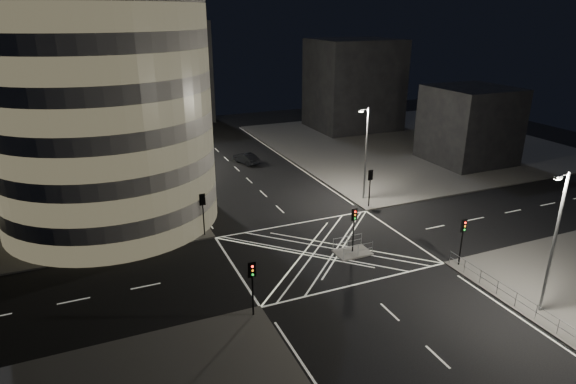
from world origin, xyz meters
name	(u,v)px	position (x,y,z in m)	size (l,w,h in m)	color
ground	(323,250)	(0.00, 0.00, 0.00)	(120.00, 120.00, 0.00)	black
sidewalk_far_right	(410,143)	(29.00, 27.00, 0.07)	(42.00, 42.00, 0.15)	#5A5855
central_island	(352,252)	(2.00, -1.50, 0.07)	(3.00, 2.00, 0.15)	slate
office_tower_curved	(43,87)	(-20.74, 18.74, 12.65)	(30.00, 29.00, 27.20)	gray
office_block_rear	(43,76)	(-22.00, 42.00, 11.15)	(24.00, 16.00, 22.00)	gray
building_right_far	(353,84)	(26.00, 40.00, 7.65)	(14.00, 12.00, 15.00)	black
building_right_near	(469,125)	(30.00, 16.00, 5.15)	(10.00, 10.00, 10.00)	black
building_far_end	(159,73)	(-4.00, 58.00, 9.00)	(18.00, 8.00, 18.00)	black
tree_a	(178,187)	(-10.50, 9.00, 4.29)	(4.75, 4.75, 6.88)	black
tree_b	(166,162)	(-10.50, 15.00, 5.03)	(4.13, 4.13, 7.27)	black
tree_c	(157,151)	(-10.50, 21.00, 4.62)	(4.29, 4.29, 6.94)	black
tree_d	(149,135)	(-10.50, 27.00, 5.15)	(5.14, 5.14, 7.97)	black
tree_e	(143,132)	(-10.50, 33.00, 4.24)	(3.45, 3.45, 6.09)	black
traffic_signal_fl	(203,207)	(-8.80, 6.80, 2.91)	(0.55, 0.22, 4.00)	black
traffic_signal_nl	(252,279)	(-8.80, -6.80, 2.91)	(0.55, 0.22, 4.00)	black
traffic_signal_fr	(370,181)	(8.80, 6.80, 2.91)	(0.55, 0.22, 4.00)	black
traffic_signal_nr	(463,234)	(8.80, -6.80, 2.91)	(0.55, 0.22, 4.00)	black
traffic_signal_island	(354,222)	(2.00, -1.50, 2.91)	(0.55, 0.22, 4.00)	black
street_lamp_left_near	(182,164)	(-9.44, 12.00, 5.54)	(1.25, 0.25, 10.00)	slate
street_lamp_left_far	(154,126)	(-9.44, 30.00, 5.54)	(1.25, 0.25, 10.00)	slate
street_lamp_right_far	(366,151)	(9.44, 9.00, 5.54)	(1.25, 0.25, 10.00)	slate
street_lamp_right_near	(554,239)	(9.44, -14.00, 5.54)	(1.25, 0.25, 10.00)	slate
railing_near_right	(506,293)	(8.30, -12.15, 0.70)	(0.06, 11.70, 1.10)	slate
railing_island_south	(358,250)	(2.00, -2.40, 0.70)	(2.80, 0.06, 1.10)	slate
railing_island_north	(347,242)	(2.00, -0.60, 0.70)	(2.80, 0.06, 1.10)	slate
sedan	(246,158)	(1.89, 26.92, 0.72)	(1.53, 4.38, 1.44)	black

